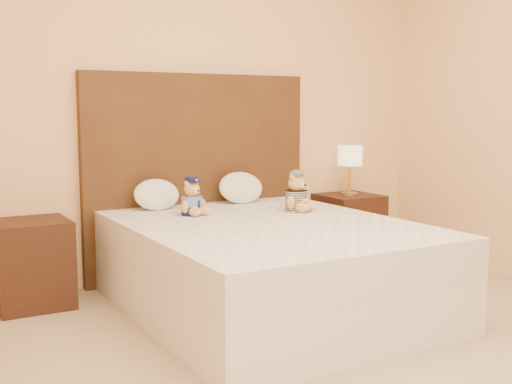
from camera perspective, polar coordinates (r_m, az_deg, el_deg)
ground at (r=3.16m, az=12.67°, el=-15.91°), size 4.00×4.50×0.00m
bed at (r=3.99m, az=1.04°, el=-6.63°), size 1.60×2.00×0.55m
headboard at (r=4.79m, az=-5.13°, el=1.45°), size 1.75×0.08×1.50m
nightstand_left at (r=4.30m, az=-19.26°, el=-6.02°), size 0.45×0.45×0.55m
nightstand_right at (r=5.33m, az=8.24°, el=-3.18°), size 0.45×0.45×0.55m
lamp at (r=5.25m, az=8.35°, el=2.99°), size 0.20×0.20×0.40m
teddy_police at (r=4.22m, az=-5.72°, el=-0.40°), size 0.27×0.26×0.24m
teddy_prisoner at (r=4.38m, az=3.62°, el=0.00°), size 0.30×0.29×0.26m
pillow_left at (r=4.48m, az=-8.84°, el=-0.09°), size 0.33×0.21×0.23m
pillow_right at (r=4.76m, az=-1.35°, el=0.52°), size 0.35×0.23×0.25m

